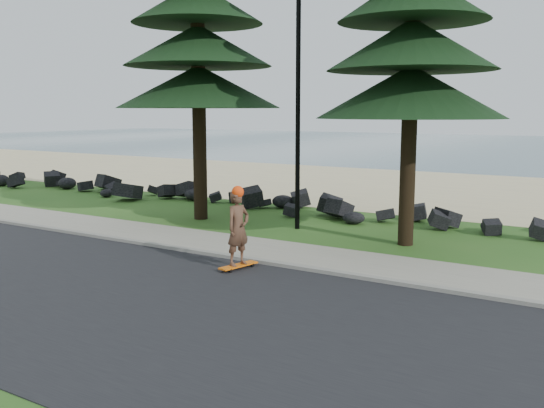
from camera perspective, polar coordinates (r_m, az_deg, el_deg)
The scene contains 9 objects.
ground at distance 15.49m, azimuth -3.49°, elevation -4.26°, with size 160.00×160.00×0.00m, color #28561A.
road at distance 12.23m, azimuth -15.92°, elevation -8.09°, with size 160.00×7.00×0.02m, color black.
kerb at distance 14.77m, azimuth -5.52°, elevation -4.73°, with size 160.00×0.20×0.10m, color gray.
sidewalk at distance 15.64m, azimuth -3.06°, elevation -3.98°, with size 160.00×2.00×0.08m, color gray.
beach_sand at distance 28.40m, azimuth 13.72°, elevation 1.47°, with size 160.00×15.00×0.01m, color beige.
ocean at distance 63.99m, azimuth 24.11°, elevation 4.88°, with size 160.00×58.00×0.01m, color #345763.
seawall_boulders at distance 20.22m, azimuth 5.74°, elevation -1.21°, with size 60.00×2.40×1.10m, color black, non-canonical shape.
lamp_post at distance 17.81m, azimuth 2.47°, elevation 10.84°, with size 0.25×0.14×8.14m.
skateboarder at distance 13.31m, azimuth -3.21°, elevation -2.30°, with size 0.51×1.03×1.86m.
Camera 1 is at (8.77, -12.29, 3.48)m, focal length 40.00 mm.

